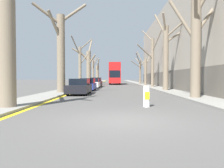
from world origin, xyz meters
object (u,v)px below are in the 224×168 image
Objects in this scene: street_tree_right_2 at (152,60)px; parked_car_1 at (88,85)px; street_tree_right_1 at (167,53)px; street_tree_right_0 at (196,40)px; street_tree_left_4 at (93,70)px; street_tree_right_3 at (145,70)px; double_decker_bus at (115,73)px; traffic_bollard at (147,96)px; street_tree_right_4 at (140,70)px; parked_car_2 at (93,83)px; street_tree_left_5 at (97,72)px; street_tree_left_1 at (61,50)px; parked_car_3 at (96,82)px; street_tree_left_2 at (80,65)px; parked_car_0 at (80,87)px; street_tree_left_0 at (7,26)px; street_tree_left_3 at (88,65)px.

street_tree_right_2 reaches higher than parked_car_1.
street_tree_right_0 is at bearing -90.38° from street_tree_right_1.
street_tree_left_4 is 15.49m from street_tree_right_3.
traffic_bollard is (1.62, -37.37, -2.07)m from double_decker_bus.
double_decker_bus is (-5.59, -0.56, -0.48)m from street_tree_right_4.
street_tree_right_3 is at bearing 47.86° from parked_car_2.
street_tree_left_5 is 16.65m from street_tree_right_4.
parked_car_2 is at bearing -100.12° from double_decker_bus.
street_tree_right_4 is at bearing 90.05° from street_tree_right_0.
parked_car_3 is at bearing 83.30° from street_tree_left_1.
street_tree_left_2 reaches higher than street_tree_right_3.
street_tree_left_5 reaches higher than parked_car_3.
street_tree_right_0 is 33.77m from street_tree_right_4.
street_tree_right_0 is at bearing -67.37° from parked_car_3.
street_tree_right_4 is (-0.09, 24.98, -1.08)m from street_tree_right_1.
street_tree_left_4 is 21.08m from parked_car_2.
street_tree_left_5 is 0.66× the size of double_decker_bus.
traffic_bollard is at bearing -76.56° from parked_car_2.
traffic_bollard is at bearing -100.39° from street_tree_right_2.
parked_car_3 is (-8.72, -12.77, -2.38)m from street_tree_right_4.
street_tree_left_0 is at bearing -101.74° from parked_car_0.
street_tree_right_4 is (10.63, 38.77, -0.83)m from street_tree_left_0.
street_tree_left_4 is at bearing 119.16° from street_tree_right_2.
street_tree_left_1 is 3.97m from parked_car_0.
street_tree_left_0 reaches higher than street_tree_left_5.
street_tree_left_1 is 11.37m from parked_car_2.
parked_car_2 is at bearing -168.98° from street_tree_right_2.
street_tree_left_2 is (0.09, 10.74, -0.79)m from street_tree_left_1.
street_tree_left_0 is 0.89× the size of street_tree_right_1.
parked_car_2 is 5.32m from parked_car_3.
parked_car_2 reaches higher than traffic_bollard.
street_tree_right_0 is at bearing -77.25° from street_tree_left_5.
traffic_bollard is (4.74, -14.05, -0.13)m from parked_car_1.
street_tree_left_2 is 10.65m from street_tree_right_2.
street_tree_left_2 is 1.11× the size of street_tree_left_4.
street_tree_left_1 reaches higher than parked_car_1.
street_tree_left_4 is 0.71× the size of street_tree_right_0.
street_tree_right_0 reaches higher than street_tree_left_5.
street_tree_left_4 is at bearing -91.04° from street_tree_left_5.
double_decker_bus is at bearing -69.89° from street_tree_left_5.
street_tree_right_1 reaches higher than street_tree_left_4.
traffic_bollard is (6.73, -40.68, -2.68)m from street_tree_left_4.
street_tree_left_4 is at bearing 147.08° from double_decker_bus.
street_tree_right_2 reaches higher than street_tree_right_4.
street_tree_right_1 is 1.00× the size of street_tree_right_2.
street_tree_left_2 is 1.72× the size of parked_car_2.
double_decker_bus is (-5.62, 33.19, -1.46)m from street_tree_right_0.
street_tree_left_4 is (-0.11, 31.52, -0.85)m from street_tree_left_1.
double_decker_bus is at bearing 79.88° from parked_car_2.
street_tree_left_5 is (0.04, 21.04, -0.83)m from street_tree_left_3.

